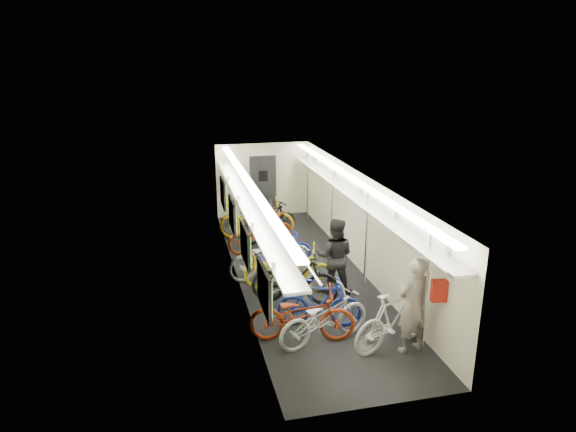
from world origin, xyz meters
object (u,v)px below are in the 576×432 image
bicycle_0 (324,317)px  passenger_near (413,305)px  bicycle_1 (319,303)px  backpack (439,291)px  passenger_mid (335,256)px

bicycle_0 → passenger_near: (1.42, -0.61, 0.39)m
bicycle_0 → passenger_near: passenger_near is taller
bicycle_1 → backpack: size_ratio=4.37×
passenger_near → backpack: bearing=116.2°
bicycle_0 → bicycle_1: (0.08, 0.58, 0.00)m
bicycle_0 → bicycle_1: bicycle_1 is taller
bicycle_1 → passenger_near: bearing=-115.9°
bicycle_0 → bicycle_1: 0.59m
passenger_near → backpack: size_ratio=4.67×
passenger_near → passenger_mid: bearing=-92.6°
passenger_mid → backpack: bearing=129.6°
passenger_mid → bicycle_0: bearing=89.3°
bicycle_1 → bicycle_0: bearing=-172.2°
bicycle_0 → backpack: bearing=-136.1°
bicycle_0 → passenger_mid: (0.82, 1.93, 0.37)m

